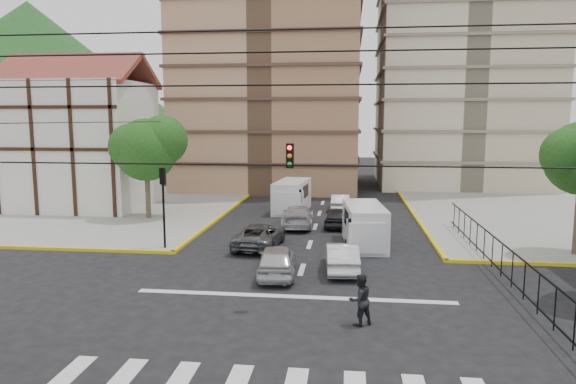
# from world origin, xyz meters

# --- Properties ---
(ground) EXTENTS (160.00, 160.00, 0.00)m
(ground) POSITION_xyz_m (0.00, 0.00, 0.00)
(ground) COLOR black
(ground) RESTS_ON ground
(sidewalk_nw) EXTENTS (26.00, 26.00, 0.15)m
(sidewalk_nw) POSITION_xyz_m (-20.00, 20.00, 0.07)
(sidewalk_nw) COLOR gray
(sidewalk_nw) RESTS_ON ground
(stop_line) EXTENTS (13.00, 0.40, 0.01)m
(stop_line) POSITION_xyz_m (0.00, 1.20, 0.01)
(stop_line) COLOR silver
(stop_line) RESTS_ON ground
(tudor_building) EXTENTS (10.80, 8.05, 12.23)m
(tudor_building) POSITION_xyz_m (-19.00, 20.00, 5.25)
(tudor_building) COLOR silver
(tudor_building) RESTS_ON ground
(distant_hill) EXTENTS (70.00, 70.00, 28.00)m
(distant_hill) POSITION_xyz_m (-55.00, 70.00, 14.00)
(distant_hill) COLOR #1C4617
(distant_hill) RESTS_ON ground
(park_fence) EXTENTS (0.10, 22.50, 1.66)m
(park_fence) POSITION_xyz_m (9.00, 4.50, 0.00)
(park_fence) COLOR black
(park_fence) RESTS_ON ground
(tree_tudor) EXTENTS (5.39, 4.40, 7.43)m
(tree_tudor) POSITION_xyz_m (-11.90, 16.01, 5.22)
(tree_tudor) COLOR #473828
(tree_tudor) RESTS_ON ground
(traffic_light_nw) EXTENTS (0.28, 0.22, 4.40)m
(traffic_light_nw) POSITION_xyz_m (-7.80, 7.80, 3.11)
(traffic_light_nw) COLOR black
(traffic_light_nw) RESTS_ON ground
(traffic_light_hanging) EXTENTS (18.00, 9.12, 0.92)m
(traffic_light_hanging) POSITION_xyz_m (0.00, -2.04, 5.90)
(traffic_light_hanging) COLOR black
(traffic_light_hanging) RESTS_ON ground
(van_right_lane) EXTENTS (2.54, 5.35, 2.33)m
(van_right_lane) POSITION_xyz_m (3.10, 9.87, 1.13)
(van_right_lane) COLOR silver
(van_right_lane) RESTS_ON ground
(van_left_lane) EXTENTS (2.62, 5.55, 2.42)m
(van_left_lane) POSITION_xyz_m (-2.17, 20.22, 1.18)
(van_left_lane) COLOR silver
(van_left_lane) RESTS_ON ground
(car_silver_front_left) EXTENTS (2.09, 4.40, 1.45)m
(car_silver_front_left) POSITION_xyz_m (-1.06, 3.95, 0.73)
(car_silver_front_left) COLOR silver
(car_silver_front_left) RESTS_ON ground
(car_white_front_right) EXTENTS (1.74, 4.26, 1.37)m
(car_white_front_right) POSITION_xyz_m (1.89, 5.05, 0.69)
(car_white_front_right) COLOR silver
(car_white_front_right) RESTS_ON ground
(car_grey_mid_left) EXTENTS (2.60, 5.03, 1.36)m
(car_grey_mid_left) POSITION_xyz_m (-2.74, 9.03, 0.68)
(car_grey_mid_left) COLOR #55595C
(car_grey_mid_left) RESTS_ON ground
(car_silver_rear_left) EXTENTS (2.30, 5.08, 1.44)m
(car_silver_rear_left) POSITION_xyz_m (-1.18, 14.90, 0.72)
(car_silver_rear_left) COLOR silver
(car_silver_rear_left) RESTS_ON ground
(car_darkgrey_mid_right) EXTENTS (1.79, 4.01, 1.34)m
(car_darkgrey_mid_right) POSITION_xyz_m (1.48, 15.15, 0.67)
(car_darkgrey_mid_right) COLOR black
(car_darkgrey_mid_right) RESTS_ON ground
(car_white_rear_right) EXTENTS (1.41, 4.01, 1.32)m
(car_white_rear_right) POSITION_xyz_m (1.57, 21.40, 0.66)
(car_white_rear_right) COLOR silver
(car_white_rear_right) RESTS_ON ground
(pedestrian_crosswalk) EXTENTS (1.12, 1.06, 1.83)m
(pedestrian_crosswalk) POSITION_xyz_m (2.61, -1.39, 0.91)
(pedestrian_crosswalk) COLOR black
(pedestrian_crosswalk) RESTS_ON ground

